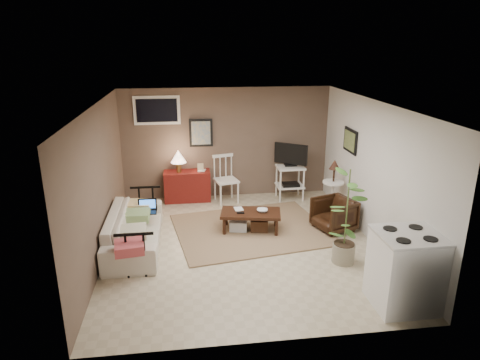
{
  "coord_description": "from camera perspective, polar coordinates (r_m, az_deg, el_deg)",
  "views": [
    {
      "loc": [
        -0.89,
        -6.56,
        3.33
      ],
      "look_at": [
        0.02,
        0.35,
        1.05
      ],
      "focal_mm": 32.0,
      "sensor_mm": 36.0,
      "label": 1
    }
  ],
  "objects": [
    {
      "name": "stove",
      "position": [
        6.02,
        21.13,
        -11.12
      ],
      "size": [
        0.79,
        0.74,
        1.04
      ],
      "color": "white",
      "rests_on": "floor"
    },
    {
      "name": "bowl",
      "position": [
        7.73,
        2.99,
        -3.57
      ],
      "size": [
        0.2,
        0.09,
        0.19
      ],
      "primitive_type": "imported",
      "rotation": [
        0.0,
        0.0,
        -0.23
      ],
      "color": "#321A0D",
      "rests_on": "coffee_table"
    },
    {
      "name": "coffee_table",
      "position": [
        7.81,
        1.37,
        -5.32
      ],
      "size": [
        1.15,
        0.74,
        0.41
      ],
      "color": "#321A0D",
      "rests_on": "floor"
    },
    {
      "name": "book_table",
      "position": [
        7.8,
        -0.74,
        -3.27
      ],
      "size": [
        0.15,
        0.03,
        0.21
      ],
      "primitive_type": "imported",
      "rotation": [
        0.0,
        0.0,
        0.07
      ],
      "color": "#321A0D",
      "rests_on": "coffee_table"
    },
    {
      "name": "red_console",
      "position": [
        9.32,
        -7.14,
        -0.42
      ],
      "size": [
        0.99,
        0.44,
        1.14
      ],
      "color": "maroon",
      "rests_on": "floor"
    },
    {
      "name": "sofa_end_rails",
      "position": [
        7.42,
        -12.98,
        -6.01
      ],
      "size": [
        0.57,
        2.12,
        0.71
      ],
      "primitive_type": null,
      "color": "black",
      "rests_on": "floor"
    },
    {
      "name": "rug",
      "position": [
        7.95,
        1.47,
        -6.58
      ],
      "size": [
        3.0,
        2.55,
        0.03
      ],
      "primitive_type": "cube",
      "rotation": [
        0.0,
        0.0,
        0.16
      ],
      "color": "#987558",
      "rests_on": "floor"
    },
    {
      "name": "sofa",
      "position": [
        7.41,
        -13.96,
        -5.63
      ],
      "size": [
        0.62,
        2.12,
        0.83
      ],
      "primitive_type": "imported",
      "rotation": [
        0.0,
        0.0,
        1.57
      ],
      "color": "beige",
      "rests_on": "floor"
    },
    {
      "name": "armchair",
      "position": [
        8.01,
        12.42,
        -4.32
      ],
      "size": [
        0.78,
        0.81,
        0.66
      ],
      "primitive_type": "imported",
      "rotation": [
        0.0,
        0.0,
        -1.24
      ],
      "color": "black",
      "rests_on": "floor"
    },
    {
      "name": "art_right",
      "position": [
        8.42,
        14.5,
        5.11
      ],
      "size": [
        0.03,
        0.6,
        0.45
      ],
      "primitive_type": "cube",
      "color": "black"
    },
    {
      "name": "side_table",
      "position": [
        8.64,
        12.36,
        -0.09
      ],
      "size": [
        0.42,
        0.42,
        1.12
      ],
      "color": "white",
      "rests_on": "floor"
    },
    {
      "name": "window",
      "position": [
        9.16,
        -11.03,
        9.11
      ],
      "size": [
        0.96,
        0.03,
        0.6
      ],
      "primitive_type": "cube",
      "color": "white"
    },
    {
      "name": "book_console",
      "position": [
        9.22,
        -5.6,
        1.84
      ],
      "size": [
        0.15,
        0.05,
        0.21
      ],
      "primitive_type": "imported",
      "rotation": [
        0.0,
        0.0,
        -0.24
      ],
      "color": "#321A0D",
      "rests_on": "red_console"
    },
    {
      "name": "tv_stand",
      "position": [
        9.33,
        6.73,
        1.32
      ],
      "size": [
        0.63,
        0.48,
        1.24
      ],
      "color": "white",
      "rests_on": "floor"
    },
    {
      "name": "laptop",
      "position": [
        7.68,
        -12.24,
        -3.66
      ],
      "size": [
        0.33,
        0.24,
        0.22
      ],
      "color": "black",
      "rests_on": "sofa"
    },
    {
      "name": "potted_plant",
      "position": [
        6.72,
        14.04,
        -4.34
      ],
      "size": [
        0.39,
        0.39,
        1.56
      ],
      "color": "gray",
      "rests_on": "floor"
    },
    {
      "name": "art_back",
      "position": [
        9.23,
        -5.23,
        6.28
      ],
      "size": [
        0.5,
        0.03,
        0.6
      ],
      "primitive_type": "cube",
      "color": "black"
    },
    {
      "name": "sofa_pillows",
      "position": [
        7.15,
        -13.81,
        -5.71
      ],
      "size": [
        0.41,
        2.02,
        0.14
      ],
      "primitive_type": null,
      "color": "beige",
      "rests_on": "sofa"
    },
    {
      "name": "spindle_chair",
      "position": [
        9.17,
        -1.89,
        -0.05
      ],
      "size": [
        0.55,
        0.55,
        1.01
      ],
      "color": "white",
      "rests_on": "floor"
    },
    {
      "name": "floor",
      "position": [
        7.41,
        0.24,
        -8.61
      ],
      "size": [
        5.0,
        5.0,
        0.0
      ],
      "primitive_type": "plane",
      "color": "#C1B293",
      "rests_on": "ground"
    }
  ]
}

